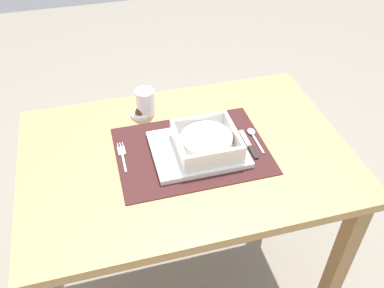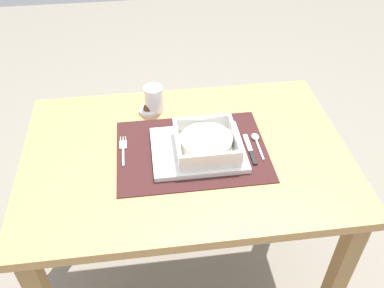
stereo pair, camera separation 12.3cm
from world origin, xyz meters
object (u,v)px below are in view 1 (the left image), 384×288
at_px(fork, 122,155).
at_px(drinking_glass, 145,103).
at_px(spoon, 253,134).
at_px(condiment_saucer, 140,113).
at_px(dining_table, 186,178).
at_px(porridge_bowl, 206,142).
at_px(butter_knife, 249,146).

bearing_deg(fork, drinking_glass, 60.38).
bearing_deg(spoon, fork, 179.82).
bearing_deg(condiment_saucer, spoon, -31.59).
xyz_separation_m(dining_table, condiment_saucer, (-0.10, 0.21, 0.12)).
height_order(drinking_glass, condiment_saucer, drinking_glass).
xyz_separation_m(porridge_bowl, spoon, (0.16, 0.03, -0.03)).
bearing_deg(porridge_bowl, drinking_glass, 119.78).
bearing_deg(dining_table, porridge_bowl, -16.64).
xyz_separation_m(dining_table, fork, (-0.19, 0.03, 0.12)).
bearing_deg(fork, spoon, -2.54).
height_order(porridge_bowl, condiment_saucer, porridge_bowl).
distance_m(fork, drinking_glass, 0.22).
height_order(porridge_bowl, drinking_glass, drinking_glass).
height_order(spoon, drinking_glass, drinking_glass).
height_order(butter_knife, drinking_glass, drinking_glass).
distance_m(spoon, drinking_glass, 0.36).
relative_size(spoon, drinking_glass, 1.33).
bearing_deg(spoon, porridge_bowl, -166.06).
height_order(dining_table, porridge_bowl, porridge_bowl).
distance_m(dining_table, butter_knife, 0.23).
bearing_deg(dining_table, spoon, 4.36).
bearing_deg(drinking_glass, butter_knife, -43.11).
bearing_deg(butter_knife, condiment_saucer, 140.03).
height_order(butter_knife, condiment_saucer, condiment_saucer).
bearing_deg(butter_knife, fork, 170.62).
bearing_deg(butter_knife, porridge_bowl, 174.48).
relative_size(porridge_bowl, butter_knife, 1.32).
bearing_deg(fork, dining_table, -10.14).
distance_m(dining_table, condiment_saucer, 0.26).
bearing_deg(spoon, condiment_saucer, 150.34).
height_order(fork, condiment_saucer, condiment_saucer).
bearing_deg(butter_knife, dining_table, 170.97).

